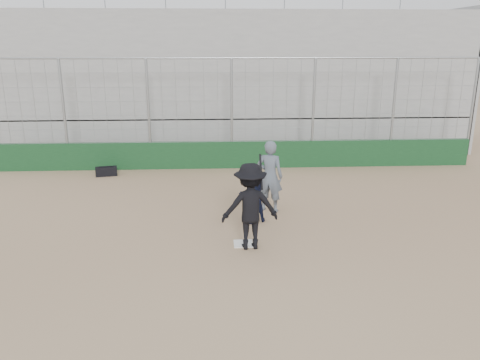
{
  "coord_description": "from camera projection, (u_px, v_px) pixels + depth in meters",
  "views": [
    {
      "loc": [
        -0.62,
        -10.02,
        4.5
      ],
      "look_at": [
        0.0,
        1.4,
        1.15
      ],
      "focal_mm": 35.0,
      "sensor_mm": 36.0,
      "label": 1
    }
  ],
  "objects": [
    {
      "name": "ground",
      "position": [
        243.0,
        244.0,
        10.9
      ],
      "size": [
        90.0,
        90.0,
        0.0
      ],
      "primitive_type": "plane",
      "color": "#7F6145",
      "rests_on": "ground"
    },
    {
      "name": "home_plate",
      "position": [
        243.0,
        244.0,
        10.89
      ],
      "size": [
        0.44,
        0.44,
        0.02
      ],
      "primitive_type": "cube",
      "color": "white",
      "rests_on": "ground"
    },
    {
      "name": "backstop",
      "position": [
        232.0,
        143.0,
        17.33
      ],
      "size": [
        18.1,
        0.25,
        4.04
      ],
      "color": "#11371A",
      "rests_on": "ground"
    },
    {
      "name": "bleachers",
      "position": [
        228.0,
        79.0,
        21.52
      ],
      "size": [
        20.25,
        6.7,
        6.98
      ],
      "color": "gray",
      "rests_on": "ground"
    },
    {
      "name": "batter_at_plate",
      "position": [
        250.0,
        206.0,
        10.47
      ],
      "size": [
        1.34,
        0.86,
        2.11
      ],
      "color": "black",
      "rests_on": "ground"
    },
    {
      "name": "catcher_crouched",
      "position": [
        252.0,
        203.0,
        12.05
      ],
      "size": [
        0.93,
        0.85,
        1.07
      ],
      "color": "black",
      "rests_on": "ground"
    },
    {
      "name": "umpire",
      "position": [
        270.0,
        180.0,
        12.83
      ],
      "size": [
        0.85,
        0.72,
        1.8
      ],
      "primitive_type": "imported",
      "rotation": [
        0.0,
        0.0,
        2.76
      ],
      "color": "#525C68",
      "rests_on": "ground"
    },
    {
      "name": "equipment_bag",
      "position": [
        106.0,
        171.0,
        16.49
      ],
      "size": [
        0.78,
        0.46,
        0.35
      ],
      "color": "black",
      "rests_on": "ground"
    }
  ]
}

